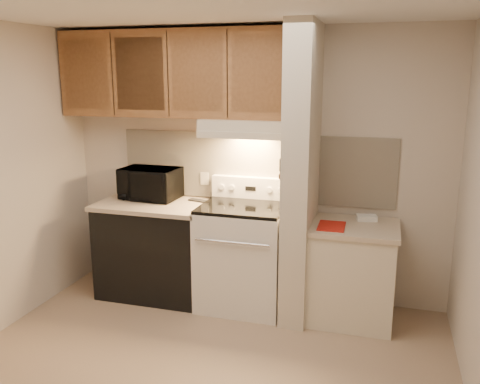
% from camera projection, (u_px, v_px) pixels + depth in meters
% --- Properties ---
extents(floor, '(3.60, 3.60, 0.00)m').
position_uv_depth(floor, '(199.00, 373.00, 3.63)').
color(floor, tan).
rests_on(floor, ground).
extents(ceiling, '(3.60, 3.60, 0.00)m').
position_uv_depth(ceiling, '(191.00, 4.00, 3.06)').
color(ceiling, white).
rests_on(ceiling, wall_back).
extents(wall_back, '(3.60, 2.50, 0.02)m').
position_uv_depth(wall_back, '(253.00, 165.00, 4.75)').
color(wall_back, beige).
rests_on(wall_back, floor).
extents(backsplash, '(2.60, 0.02, 0.63)m').
position_uv_depth(backsplash, '(253.00, 167.00, 4.74)').
color(backsplash, '#F7EACF').
rests_on(backsplash, wall_back).
extents(range_body, '(0.76, 0.65, 0.92)m').
position_uv_depth(range_body, '(243.00, 257.00, 4.61)').
color(range_body, silver).
rests_on(range_body, floor).
extents(oven_window, '(0.50, 0.01, 0.30)m').
position_uv_depth(oven_window, '(233.00, 266.00, 4.30)').
color(oven_window, black).
rests_on(oven_window, range_body).
extents(oven_handle, '(0.65, 0.02, 0.02)m').
position_uv_depth(oven_handle, '(232.00, 243.00, 4.22)').
color(oven_handle, silver).
rests_on(oven_handle, range_body).
extents(cooktop, '(0.74, 0.64, 0.03)m').
position_uv_depth(cooktop, '(243.00, 207.00, 4.50)').
color(cooktop, black).
rests_on(cooktop, range_body).
extents(range_backguard, '(0.76, 0.08, 0.20)m').
position_uv_depth(range_backguard, '(252.00, 188.00, 4.74)').
color(range_backguard, silver).
rests_on(range_backguard, range_body).
extents(range_display, '(0.10, 0.01, 0.04)m').
position_uv_depth(range_display, '(250.00, 189.00, 4.70)').
color(range_display, black).
rests_on(range_display, range_backguard).
extents(range_knob_left_outer, '(0.05, 0.02, 0.05)m').
position_uv_depth(range_knob_left_outer, '(222.00, 187.00, 4.77)').
color(range_knob_left_outer, silver).
rests_on(range_knob_left_outer, range_backguard).
extents(range_knob_left_inner, '(0.05, 0.02, 0.05)m').
position_uv_depth(range_knob_left_inner, '(232.00, 187.00, 4.75)').
color(range_knob_left_inner, silver).
rests_on(range_knob_left_inner, range_backguard).
extents(range_knob_right_inner, '(0.05, 0.02, 0.05)m').
position_uv_depth(range_knob_right_inner, '(269.00, 190.00, 4.65)').
color(range_knob_right_inner, silver).
rests_on(range_knob_right_inner, range_backguard).
extents(range_knob_right_outer, '(0.05, 0.02, 0.05)m').
position_uv_depth(range_knob_right_outer, '(280.00, 191.00, 4.62)').
color(range_knob_right_outer, silver).
rests_on(range_knob_right_outer, range_backguard).
extents(dishwasher_front, '(1.00, 0.63, 0.87)m').
position_uv_depth(dishwasher_front, '(155.00, 251.00, 4.86)').
color(dishwasher_front, black).
rests_on(dishwasher_front, floor).
extents(left_countertop, '(1.04, 0.67, 0.04)m').
position_uv_depth(left_countertop, '(153.00, 205.00, 4.76)').
color(left_countertop, '#C4AF95').
rests_on(left_countertop, dishwasher_front).
extents(spoon_rest, '(0.23, 0.12, 0.02)m').
position_uv_depth(spoon_rest, '(199.00, 201.00, 4.79)').
color(spoon_rest, black).
rests_on(spoon_rest, left_countertop).
extents(teal_jar, '(0.10, 0.10, 0.09)m').
position_uv_depth(teal_jar, '(168.00, 193.00, 4.94)').
color(teal_jar, '#23675F').
rests_on(teal_jar, left_countertop).
extents(outlet, '(0.08, 0.01, 0.12)m').
position_uv_depth(outlet, '(205.00, 179.00, 4.89)').
color(outlet, beige).
rests_on(outlet, backsplash).
extents(microwave, '(0.56, 0.40, 0.30)m').
position_uv_depth(microwave, '(150.00, 183.00, 4.88)').
color(microwave, black).
rests_on(microwave, left_countertop).
extents(partition_pillar, '(0.22, 0.70, 2.50)m').
position_uv_depth(partition_pillar, '(301.00, 175.00, 4.28)').
color(partition_pillar, beige).
rests_on(partition_pillar, floor).
extents(pillar_trim, '(0.01, 0.70, 0.04)m').
position_uv_depth(pillar_trim, '(288.00, 169.00, 4.30)').
color(pillar_trim, '#905E36').
rests_on(pillar_trim, partition_pillar).
extents(knife_strip, '(0.02, 0.42, 0.04)m').
position_uv_depth(knife_strip, '(286.00, 168.00, 4.25)').
color(knife_strip, black).
rests_on(knife_strip, partition_pillar).
extents(knife_blade_a, '(0.01, 0.03, 0.16)m').
position_uv_depth(knife_blade_a, '(281.00, 183.00, 4.14)').
color(knife_blade_a, silver).
rests_on(knife_blade_a, knife_strip).
extents(knife_handle_a, '(0.02, 0.02, 0.10)m').
position_uv_depth(knife_handle_a, '(281.00, 165.00, 4.09)').
color(knife_handle_a, black).
rests_on(knife_handle_a, knife_strip).
extents(knife_blade_b, '(0.01, 0.04, 0.18)m').
position_uv_depth(knife_blade_b, '(283.00, 182.00, 4.21)').
color(knife_blade_b, silver).
rests_on(knife_blade_b, knife_strip).
extents(knife_handle_b, '(0.02, 0.02, 0.10)m').
position_uv_depth(knife_handle_b, '(283.00, 163.00, 4.17)').
color(knife_handle_b, black).
rests_on(knife_handle_b, knife_strip).
extents(knife_blade_c, '(0.01, 0.04, 0.20)m').
position_uv_depth(knife_blade_c, '(285.00, 181.00, 4.30)').
color(knife_blade_c, silver).
rests_on(knife_blade_c, knife_strip).
extents(knife_handle_c, '(0.02, 0.02, 0.10)m').
position_uv_depth(knife_handle_c, '(285.00, 161.00, 4.26)').
color(knife_handle_c, black).
rests_on(knife_handle_c, knife_strip).
extents(knife_blade_d, '(0.01, 0.04, 0.16)m').
position_uv_depth(knife_blade_d, '(286.00, 177.00, 4.37)').
color(knife_blade_d, silver).
rests_on(knife_blade_d, knife_strip).
extents(knife_handle_d, '(0.02, 0.02, 0.10)m').
position_uv_depth(knife_handle_d, '(287.00, 160.00, 4.33)').
color(knife_handle_d, black).
rests_on(knife_handle_d, knife_strip).
extents(knife_blade_e, '(0.01, 0.04, 0.18)m').
position_uv_depth(knife_blade_e, '(288.00, 176.00, 4.44)').
color(knife_blade_e, silver).
rests_on(knife_blade_e, knife_strip).
extents(knife_handle_e, '(0.02, 0.02, 0.10)m').
position_uv_depth(knife_handle_e, '(289.00, 158.00, 4.41)').
color(knife_handle_e, black).
rests_on(knife_handle_e, knife_strip).
extents(oven_mitt, '(0.03, 0.09, 0.23)m').
position_uv_depth(oven_mitt, '(290.00, 175.00, 4.49)').
color(oven_mitt, slate).
rests_on(oven_mitt, partition_pillar).
extents(right_cab_base, '(0.70, 0.60, 0.81)m').
position_uv_depth(right_cab_base, '(352.00, 275.00, 4.35)').
color(right_cab_base, beige).
rests_on(right_cab_base, floor).
extents(right_countertop, '(0.74, 0.64, 0.04)m').
position_uv_depth(right_countertop, '(354.00, 228.00, 4.26)').
color(right_countertop, '#C4AF95').
rests_on(right_countertop, right_cab_base).
extents(red_folder, '(0.22, 0.30, 0.01)m').
position_uv_depth(red_folder, '(332.00, 226.00, 4.21)').
color(red_folder, '#B51A10').
rests_on(red_folder, right_countertop).
extents(white_box, '(0.19, 0.14, 0.04)m').
position_uv_depth(white_box, '(367.00, 218.00, 4.39)').
color(white_box, white).
rests_on(white_box, right_countertop).
extents(range_hood, '(0.78, 0.44, 0.15)m').
position_uv_depth(range_hood, '(247.00, 128.00, 4.46)').
color(range_hood, beige).
rests_on(range_hood, upper_cabinets).
extents(hood_lip, '(0.78, 0.04, 0.06)m').
position_uv_depth(hood_lip, '(241.00, 136.00, 4.27)').
color(hood_lip, beige).
rests_on(hood_lip, range_hood).
extents(upper_cabinets, '(2.18, 0.33, 0.77)m').
position_uv_depth(upper_cabinets, '(175.00, 74.00, 4.58)').
color(upper_cabinets, '#905E36').
rests_on(upper_cabinets, wall_back).
extents(cab_door_a, '(0.46, 0.01, 0.63)m').
position_uv_depth(cab_door_a, '(86.00, 74.00, 4.66)').
color(cab_door_a, '#905E36').
rests_on(cab_door_a, upper_cabinets).
extents(cab_gap_a, '(0.01, 0.01, 0.73)m').
position_uv_depth(cab_gap_a, '(112.00, 74.00, 4.58)').
color(cab_gap_a, black).
rests_on(cab_gap_a, upper_cabinets).
extents(cab_door_b, '(0.46, 0.01, 0.63)m').
position_uv_depth(cab_door_b, '(140.00, 74.00, 4.51)').
color(cab_door_b, '#905E36').
rests_on(cab_door_b, upper_cabinets).
extents(cab_gap_b, '(0.01, 0.01, 0.73)m').
position_uv_depth(cab_gap_b, '(168.00, 74.00, 4.43)').
color(cab_gap_b, black).
rests_on(cab_gap_b, upper_cabinets).
extents(cab_door_c, '(0.46, 0.01, 0.63)m').
position_uv_depth(cab_door_c, '(197.00, 74.00, 4.36)').
color(cab_door_c, '#905E36').
rests_on(cab_door_c, upper_cabinets).
extents(cab_gap_c, '(0.01, 0.01, 0.73)m').
position_uv_depth(cab_gap_c, '(227.00, 74.00, 4.28)').
color(cab_gap_c, black).
rests_on(cab_gap_c, upper_cabinets).
extents(cab_door_d, '(0.46, 0.01, 0.63)m').
position_uv_depth(cab_door_d, '(259.00, 74.00, 4.21)').
color(cab_door_d, '#905E36').
rests_on(cab_door_d, upper_cabinets).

